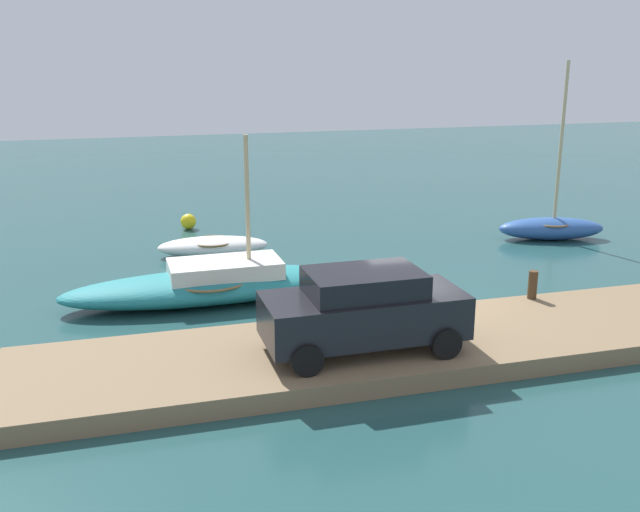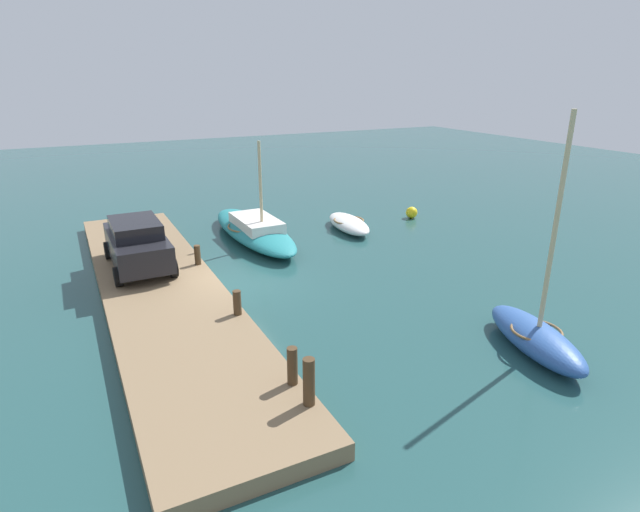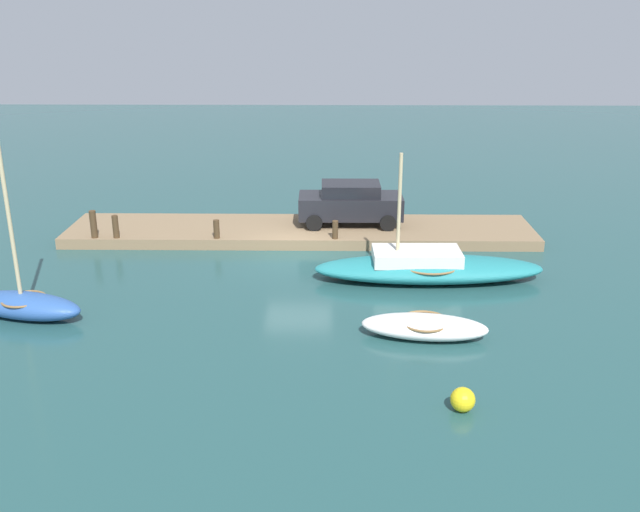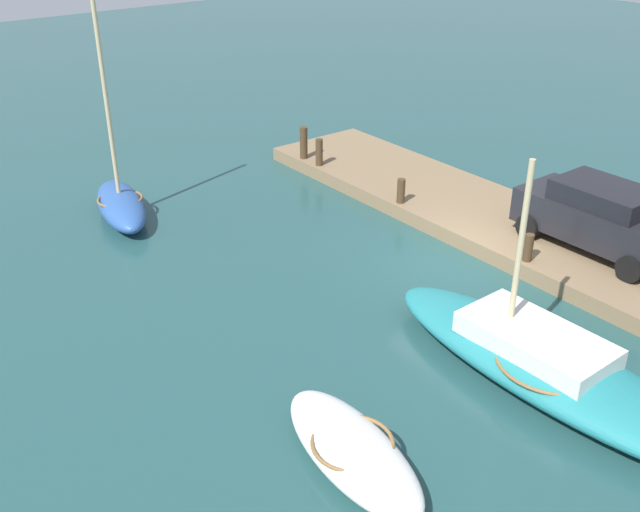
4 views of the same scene
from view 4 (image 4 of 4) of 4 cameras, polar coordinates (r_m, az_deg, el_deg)
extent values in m
plane|color=#234C4C|center=(19.09, 10.57, -0.68)|extent=(84.00, 84.00, 0.00)
cube|color=#846B4C|center=(20.74, 15.25, 1.79)|extent=(18.53, 3.59, 0.41)
ellipsoid|color=#2D569E|center=(21.94, -15.09, 3.77)|extent=(3.87, 2.07, 0.77)
torus|color=olive|center=(21.85, -15.16, 4.28)|extent=(1.56, 1.56, 0.07)
cylinder|color=#C6B284|center=(21.04, -16.12, 11.27)|extent=(0.12, 0.12, 5.48)
ellipsoid|color=teal|center=(15.01, 17.40, -8.35)|extent=(7.75, 2.27, 0.79)
torus|color=olive|center=(14.89, 17.51, -7.68)|extent=(2.25, 2.25, 0.07)
cube|color=silver|center=(14.94, 16.32, -6.23)|extent=(2.95, 1.55, 0.44)
cylinder|color=#C6B284|center=(14.45, 15.13, 0.26)|extent=(0.12, 0.12, 3.72)
ellipsoid|color=white|center=(12.75, 2.52, -14.74)|extent=(3.67, 1.76, 0.61)
torus|color=olive|center=(12.64, 2.53, -14.18)|extent=(1.57, 1.57, 0.07)
cylinder|color=#47331E|center=(18.64, 15.76, 0.62)|extent=(0.22, 0.22, 0.71)
cylinder|color=#47331E|center=(21.32, 6.26, 5.01)|extent=(0.23, 0.23, 0.72)
cylinder|color=#47331E|center=(24.01, -0.07, 8.00)|extent=(0.23, 0.23, 0.88)
cylinder|color=#47331E|center=(24.61, -1.26, 8.72)|extent=(0.25, 0.25, 1.06)
cube|color=black|center=(19.63, 20.77, 2.55)|extent=(4.15, 1.78, 0.89)
cube|color=black|center=(19.37, 21.10, 4.41)|extent=(2.33, 1.56, 0.50)
cylinder|color=black|center=(19.84, 15.73, 2.19)|extent=(0.64, 0.23, 0.64)
cylinder|color=black|center=(21.18, 18.62, 3.40)|extent=(0.64, 0.23, 0.64)
cylinder|color=black|center=(18.50, 22.76, -0.92)|extent=(0.64, 0.23, 0.64)
camera|label=1|loc=(29.24, 45.65, 14.84)|focal=40.56mm
camera|label=2|loc=(32.14, -4.74, 23.79)|focal=28.72mm
camera|label=3|loc=(15.47, -88.31, 0.67)|focal=39.94mm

